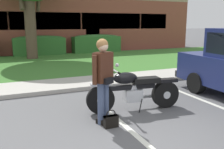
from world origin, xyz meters
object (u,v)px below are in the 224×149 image
at_px(hedge_center_left, 39,45).
at_px(hedge_center_right, 97,43).
at_px(rider_person, 103,75).
at_px(brick_building, 6,22).
at_px(motorcycle, 138,90).
at_px(handbag, 111,120).

xyz_separation_m(hedge_center_left, hedge_center_right, (3.77, -0.00, -0.00)).
relative_size(rider_person, brick_building, 0.06).
bearing_deg(hedge_center_left, rider_person, -92.13).
bearing_deg(motorcycle, hedge_center_left, 93.01).
xyz_separation_m(handbag, brick_building, (-1.27, 17.36, 1.89)).
height_order(rider_person, hedge_center_right, rider_person).
bearing_deg(hedge_center_left, motorcycle, -86.99).
relative_size(motorcycle, hedge_center_right, 0.69).
bearing_deg(brick_building, hedge_center_right, -44.91).
relative_size(motorcycle, rider_person, 1.31).
height_order(handbag, hedge_center_right, hedge_center_right).
bearing_deg(brick_building, motorcycle, -82.31).
distance_m(hedge_center_right, brick_building, 7.78).
distance_m(handbag, brick_building, 17.51).
bearing_deg(handbag, hedge_center_left, 88.15).
xyz_separation_m(handbag, hedge_center_left, (0.39, 11.96, 0.51)).
relative_size(hedge_center_right, brick_building, 0.12).
xyz_separation_m(hedge_center_right, brick_building, (-5.43, 5.41, 1.38)).
bearing_deg(motorcycle, rider_person, -157.59).
relative_size(hedge_center_left, brick_building, 0.11).
height_order(handbag, hedge_center_left, hedge_center_left).
height_order(motorcycle, hedge_center_right, hedge_center_right).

